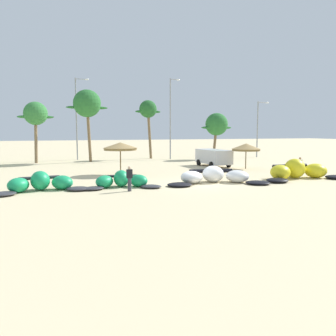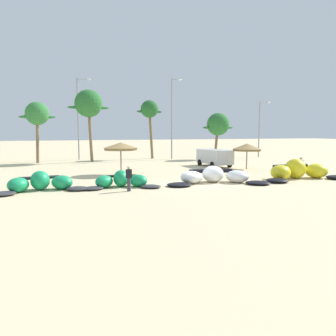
{
  "view_description": "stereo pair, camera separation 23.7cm",
  "coord_description": "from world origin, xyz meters",
  "px_view_note": "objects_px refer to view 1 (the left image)",
  "views": [
    {
      "loc": [
        -10.51,
        -22.8,
        3.82
      ],
      "look_at": [
        -1.39,
        2.0,
        1.0
      ],
      "focal_mm": 36.76,
      "sensor_mm": 36.0,
      "label": 1
    },
    {
      "loc": [
        -10.29,
        -22.88,
        3.82
      ],
      "look_at": [
        -1.39,
        2.0,
        1.0
      ],
      "focal_mm": 36.76,
      "sensor_mm": 36.0,
      "label": 2
    }
  ],
  "objects_px": {
    "kite_left_of_center": "(215,176)",
    "kite_center": "(298,171)",
    "kite_left": "(122,181)",
    "beach_umbrella_near_van": "(120,146)",
    "palm_left_of_gap": "(87,104)",
    "palm_center_right": "(217,125)",
    "kite_far_left": "(41,184)",
    "lamppost_east_center": "(171,115)",
    "person_near_kites": "(129,179)",
    "beach_umbrella_middle": "(246,147)",
    "person_by_umbrellas": "(300,166)",
    "lamppost_east": "(259,126)",
    "parked_van": "(213,156)",
    "palm_center_left": "(148,111)",
    "lamppost_west_center": "(77,115)",
    "palm_left": "(36,114)"
  },
  "relations": [
    {
      "from": "kite_left_of_center",
      "to": "palm_center_right",
      "type": "distance_m",
      "value": 23.27
    },
    {
      "from": "lamppost_east",
      "to": "person_by_umbrellas",
      "type": "bearing_deg",
      "value": -115.59
    },
    {
      "from": "person_by_umbrellas",
      "to": "lamppost_east_center",
      "type": "bearing_deg",
      "value": 100.88
    },
    {
      "from": "kite_left_of_center",
      "to": "beach_umbrella_middle",
      "type": "bearing_deg",
      "value": 44.93
    },
    {
      "from": "beach_umbrella_near_van",
      "to": "beach_umbrella_middle",
      "type": "bearing_deg",
      "value": 1.21
    },
    {
      "from": "kite_center",
      "to": "lamppost_west_center",
      "type": "height_order",
      "value": "lamppost_west_center"
    },
    {
      "from": "lamppost_west_center",
      "to": "palm_center_left",
      "type": "bearing_deg",
      "value": -7.92
    },
    {
      "from": "kite_center",
      "to": "person_by_umbrellas",
      "type": "relative_size",
      "value": 4.85
    },
    {
      "from": "beach_umbrella_near_van",
      "to": "lamppost_east_center",
      "type": "bearing_deg",
      "value": 54.79
    },
    {
      "from": "lamppost_west_center",
      "to": "kite_left_of_center",
      "type": "bearing_deg",
      "value": -73.68
    },
    {
      "from": "lamppost_east_center",
      "to": "lamppost_east",
      "type": "xyz_separation_m",
      "value": [
        13.45,
        -1.05,
        -1.35
      ]
    },
    {
      "from": "kite_far_left",
      "to": "person_near_kites",
      "type": "relative_size",
      "value": 3.81
    },
    {
      "from": "lamppost_east",
      "to": "beach_umbrella_middle",
      "type": "bearing_deg",
      "value": -128.81
    },
    {
      "from": "kite_left_of_center",
      "to": "person_near_kites",
      "type": "xyz_separation_m",
      "value": [
        -6.82,
        -1.34,
        0.34
      ]
    },
    {
      "from": "kite_center",
      "to": "person_by_umbrellas",
      "type": "distance_m",
      "value": 1.91
    },
    {
      "from": "beach_umbrella_near_van",
      "to": "palm_left",
      "type": "height_order",
      "value": "palm_left"
    },
    {
      "from": "kite_left_of_center",
      "to": "kite_center",
      "type": "relative_size",
      "value": 1.0
    },
    {
      "from": "person_near_kites",
      "to": "lamppost_east",
      "type": "distance_m",
      "value": 33.61
    },
    {
      "from": "palm_left_of_gap",
      "to": "kite_far_left",
      "type": "bearing_deg",
      "value": -105.27
    },
    {
      "from": "person_near_kites",
      "to": "kite_left",
      "type": "bearing_deg",
      "value": 94.09
    },
    {
      "from": "lamppost_east",
      "to": "palm_center_right",
      "type": "bearing_deg",
      "value": -174.97
    },
    {
      "from": "kite_left",
      "to": "palm_center_right",
      "type": "relative_size",
      "value": 0.86
    },
    {
      "from": "lamppost_west_center",
      "to": "palm_left_of_gap",
      "type": "bearing_deg",
      "value": -77.82
    },
    {
      "from": "beach_umbrella_near_van",
      "to": "palm_center_left",
      "type": "bearing_deg",
      "value": 65.32
    },
    {
      "from": "beach_umbrella_middle",
      "to": "person_near_kites",
      "type": "height_order",
      "value": "beach_umbrella_middle"
    },
    {
      "from": "kite_center",
      "to": "beach_umbrella_near_van",
      "type": "bearing_deg",
      "value": 149.52
    },
    {
      "from": "kite_far_left",
      "to": "lamppost_east",
      "type": "xyz_separation_m",
      "value": [
        30.36,
        20.02,
        4.17
      ]
    },
    {
      "from": "palm_left",
      "to": "parked_van",
      "type": "bearing_deg",
      "value": -30.88
    },
    {
      "from": "beach_umbrella_near_van",
      "to": "palm_left_of_gap",
      "type": "bearing_deg",
      "value": 94.21
    },
    {
      "from": "kite_left",
      "to": "kite_left_of_center",
      "type": "relative_size",
      "value": 0.7
    },
    {
      "from": "kite_left",
      "to": "person_by_umbrellas",
      "type": "relative_size",
      "value": 3.37
    },
    {
      "from": "beach_umbrella_middle",
      "to": "parked_van",
      "type": "height_order",
      "value": "beach_umbrella_middle"
    },
    {
      "from": "beach_umbrella_near_van",
      "to": "person_by_umbrellas",
      "type": "relative_size",
      "value": 1.88
    },
    {
      "from": "kite_left_of_center",
      "to": "kite_center",
      "type": "xyz_separation_m",
      "value": [
        7.41,
        -0.33,
        0.13
      ]
    },
    {
      "from": "kite_left",
      "to": "beach_umbrella_near_van",
      "type": "relative_size",
      "value": 1.8
    },
    {
      "from": "kite_left",
      "to": "lamppost_east_center",
      "type": "bearing_deg",
      "value": 61.36
    },
    {
      "from": "beach_umbrella_near_van",
      "to": "lamppost_east",
      "type": "bearing_deg",
      "value": 29.64
    },
    {
      "from": "kite_far_left",
      "to": "palm_left_of_gap",
      "type": "distance_m",
      "value": 22.35
    },
    {
      "from": "kite_far_left",
      "to": "kite_center",
      "type": "bearing_deg",
      "value": -3.16
    },
    {
      "from": "kite_far_left",
      "to": "lamppost_east_center",
      "type": "relative_size",
      "value": 0.56
    },
    {
      "from": "person_by_umbrellas",
      "to": "palm_center_left",
      "type": "xyz_separation_m",
      "value": [
        -6.64,
        22.84,
        5.9
      ]
    },
    {
      "from": "kite_far_left",
      "to": "palm_center_left",
      "type": "relative_size",
      "value": 0.76
    },
    {
      "from": "lamppost_east",
      "to": "kite_left_of_center",
      "type": "bearing_deg",
      "value": -131.23
    },
    {
      "from": "palm_center_right",
      "to": "lamppost_east",
      "type": "height_order",
      "value": "lamppost_east"
    },
    {
      "from": "beach_umbrella_near_van",
      "to": "kite_left_of_center",
      "type": "bearing_deg",
      "value": -52.89
    },
    {
      "from": "beach_umbrella_near_van",
      "to": "beach_umbrella_middle",
      "type": "height_order",
      "value": "beach_umbrella_near_van"
    },
    {
      "from": "kite_far_left",
      "to": "palm_left_of_gap",
      "type": "bearing_deg",
      "value": 74.73
    },
    {
      "from": "beach_umbrella_near_van",
      "to": "palm_left_of_gap",
      "type": "relative_size",
      "value": 0.34
    },
    {
      "from": "person_by_umbrellas",
      "to": "lamppost_east_center",
      "type": "xyz_separation_m",
      "value": [
        -4.0,
        20.79,
        5.18
      ]
    },
    {
      "from": "palm_center_right",
      "to": "kite_left",
      "type": "bearing_deg",
      "value": -132.09
    }
  ]
}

